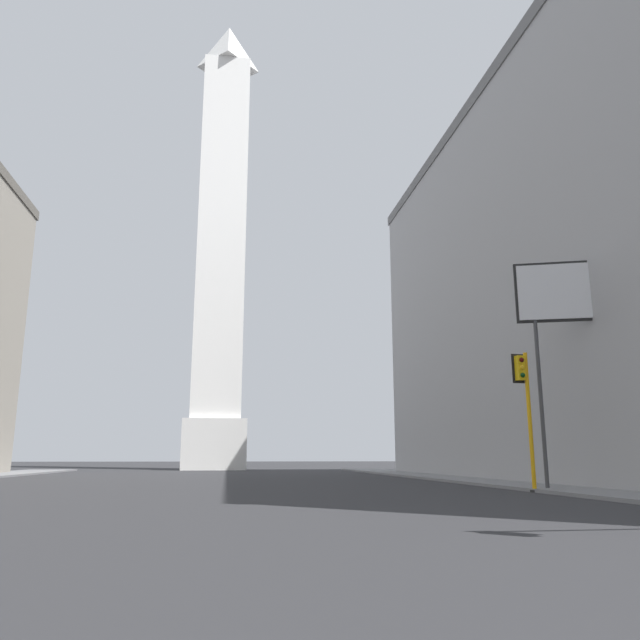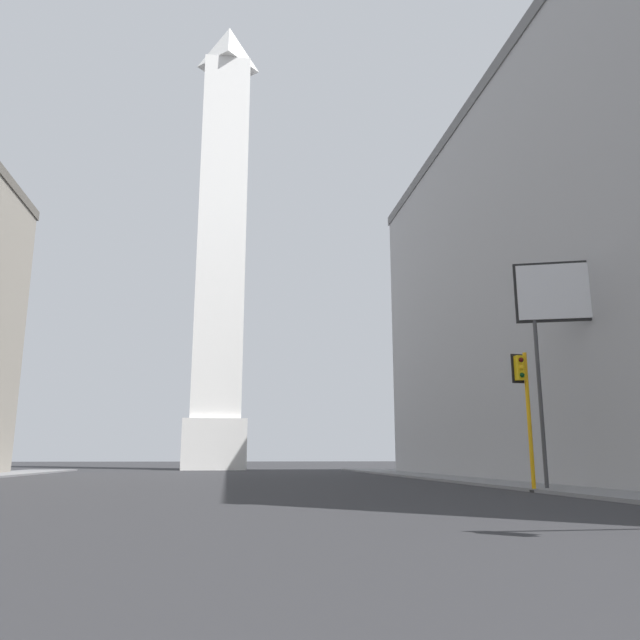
% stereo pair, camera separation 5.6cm
% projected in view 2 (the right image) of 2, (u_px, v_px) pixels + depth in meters
% --- Properties ---
extents(sidewalk_right, '(5.00, 89.57, 0.15)m').
position_uv_depth(sidewalk_right, '(569.00, 488.00, 28.52)').
color(sidewalk_right, slate).
rests_on(sidewalk_right, ground_plane).
extents(obelisk, '(7.26, 7.26, 58.60)m').
position_uv_depth(obelisk, '(222.00, 242.00, 78.27)').
color(obelisk, silver).
rests_on(obelisk, ground_plane).
extents(traffic_light_mid_right, '(0.79, 0.52, 6.08)m').
position_uv_depth(traffic_light_mid_right, '(525.00, 399.00, 27.61)').
color(traffic_light_mid_right, orange).
rests_on(traffic_light_mid_right, ground_plane).
extents(billboard_sign, '(4.66, 1.72, 10.48)m').
position_uv_depth(billboard_sign, '(570.00, 302.00, 28.93)').
color(billboard_sign, '#3F3F42').
rests_on(billboard_sign, ground_plane).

